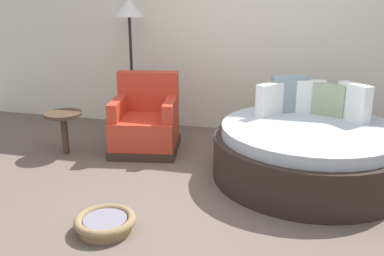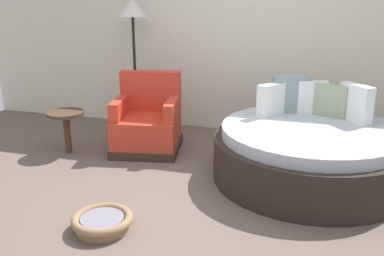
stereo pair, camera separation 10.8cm
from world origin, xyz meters
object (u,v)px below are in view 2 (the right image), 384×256
object	(u,v)px
red_armchair	(148,124)
floor_lamp	(133,20)
side_table	(66,119)
round_daybed	(309,152)
pet_basket	(102,222)

from	to	relation	value
red_armchair	floor_lamp	bearing A→B (deg)	122.50
red_armchair	side_table	size ratio (longest dim) A/B	1.81
red_armchair	side_table	distance (m)	0.98
round_daybed	red_armchair	xyz separation A→B (m)	(-1.95, 0.37, 0.03)
pet_basket	side_table	xyz separation A→B (m)	(-1.25, 1.51, 0.35)
pet_basket	side_table	bearing A→B (deg)	129.46
red_armchair	round_daybed	bearing A→B (deg)	-10.74
side_table	floor_lamp	distance (m)	1.63
round_daybed	pet_basket	world-z (taller)	round_daybed
round_daybed	pet_basket	xyz separation A→B (m)	(-1.60, -1.54, -0.23)
pet_basket	round_daybed	bearing A→B (deg)	43.78
red_armchair	pet_basket	xyz separation A→B (m)	(0.35, -1.91, -0.26)
red_armchair	side_table	xyz separation A→B (m)	(-0.90, -0.39, 0.10)
round_daybed	side_table	world-z (taller)	round_daybed
round_daybed	side_table	bearing A→B (deg)	-179.52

